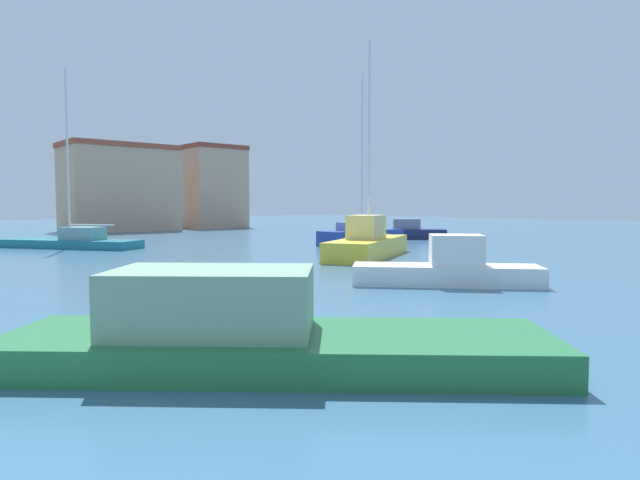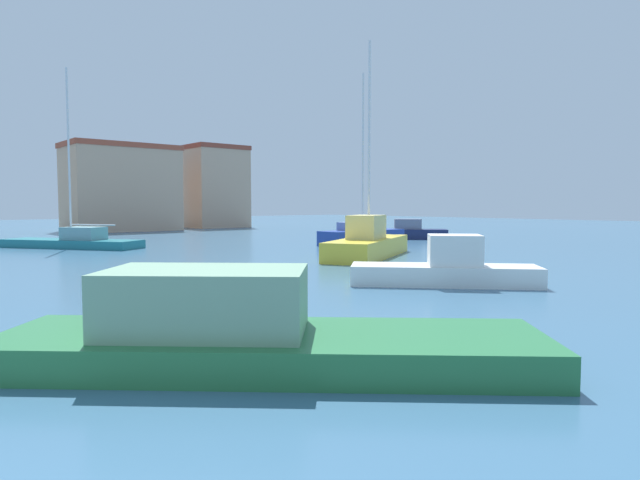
% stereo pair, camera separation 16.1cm
% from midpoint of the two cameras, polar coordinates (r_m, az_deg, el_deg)
% --- Properties ---
extents(water, '(160.00, 160.00, 0.00)m').
position_cam_midpoint_polar(water, '(27.99, -12.53, -1.71)').
color(water, '#38607F').
rests_on(water, ground).
extents(sailboat_blue_behind_lamppost, '(6.53, 2.30, 11.03)m').
position_cam_midpoint_polar(sailboat_blue_behind_lamppost, '(35.76, 4.17, 0.56)').
color(sailboat_blue_behind_lamppost, '#233D93').
rests_on(sailboat_blue_behind_lamppost, water).
extents(sailboat_teal_far_right, '(6.68, 8.55, 10.68)m').
position_cam_midpoint_polar(sailboat_teal_far_right, '(35.93, -24.49, -0.06)').
color(sailboat_teal_far_right, '#1E707A').
rests_on(sailboat_teal_far_right, water).
extents(motorboat_navy_center_channel, '(5.48, 5.51, 1.52)m').
position_cam_midpoint_polar(motorboat_navy_center_channel, '(41.81, 8.79, 0.82)').
color(motorboat_navy_center_channel, '#19234C').
rests_on(motorboat_navy_center_channel, water).
extents(motorboat_white_far_left, '(5.25, 5.52, 1.64)m').
position_cam_midpoint_polar(motorboat_white_far_left, '(18.21, 13.00, -2.91)').
color(motorboat_white_far_left, white).
rests_on(motorboat_white_far_left, water).
extents(sailboat_yellow_mid_harbor, '(8.08, 5.75, 10.58)m').
position_cam_midpoint_polar(sailboat_yellow_mid_harbor, '(27.19, 4.87, -0.32)').
color(sailboat_yellow_mid_harbor, gold).
rests_on(sailboat_yellow_mid_harbor, water).
extents(motorboat_green_outer_mooring, '(8.11, 7.76, 1.58)m').
position_cam_midpoint_polar(motorboat_green_outer_mooring, '(9.00, -7.17, -9.60)').
color(motorboat_green_outer_mooring, '#28703D').
rests_on(motorboat_green_outer_mooring, water).
extents(waterfront_apartments, '(10.39, 6.21, 8.50)m').
position_cam_midpoint_polar(waterfront_apartments, '(57.64, -20.24, 5.14)').
color(waterfront_apartments, tan).
rests_on(waterfront_apartments, ground).
extents(yacht_club, '(6.39, 7.45, 9.24)m').
position_cam_midpoint_polar(yacht_club, '(64.50, -11.59, 5.45)').
color(yacht_club, tan).
rests_on(yacht_club, ground).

